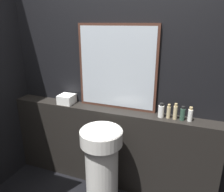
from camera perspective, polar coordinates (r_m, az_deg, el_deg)
wall_back at (r=2.32m, az=0.14°, el=5.34°), size 8.00×0.06×2.50m
vanity_counter at (r=2.52m, az=-0.93°, el=-13.15°), size 2.29×0.20×0.91m
pedestal_sink at (r=2.20m, az=-2.68°, el=-18.00°), size 0.39×0.39×0.87m
mirror at (r=2.23m, az=1.26°, el=7.35°), size 0.83×0.03×0.87m
towel_stack at (r=2.51m, az=-11.74°, el=-0.80°), size 0.16×0.16×0.10m
shampoo_bottle at (r=2.16m, az=12.71°, el=-3.75°), size 0.06×0.06×0.14m
conditioner_bottle at (r=2.15m, az=14.56°, el=-4.00°), size 0.04×0.04×0.14m
lotion_bottle at (r=2.14m, az=16.21°, el=-4.01°), size 0.04×0.04×0.16m
body_wash_bottle at (r=2.14m, az=17.94°, el=-4.44°), size 0.04×0.04×0.14m
hand_soap_bottle at (r=2.14m, az=19.77°, el=-4.62°), size 0.04×0.04×0.14m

